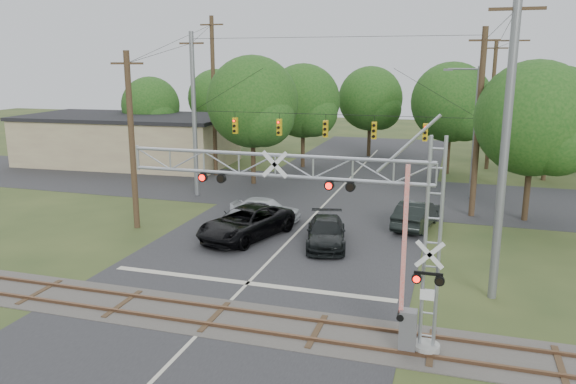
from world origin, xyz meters
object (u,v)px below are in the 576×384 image
(traffic_signal_span, at_px, (340,122))
(commercial_building, at_px, (129,139))
(crossing_gantry, at_px, (333,215))
(streetlight, at_px, (472,126))
(pickup_black, at_px, (246,223))
(car_dark, at_px, (326,232))
(sedan_silver, at_px, (265,209))

(traffic_signal_span, bearing_deg, commercial_building, 155.66)
(crossing_gantry, bearing_deg, traffic_signal_span, 101.29)
(traffic_signal_span, distance_m, streetlight, 9.78)
(streetlight, bearing_deg, crossing_gantry, -101.27)
(pickup_black, bearing_deg, commercial_building, 153.59)
(traffic_signal_span, relative_size, commercial_building, 0.96)
(car_dark, xyz_separation_m, commercial_building, (-23.58, 18.51, 1.58))
(sedan_silver, bearing_deg, traffic_signal_span, -33.03)
(sedan_silver, bearing_deg, streetlight, -47.35)
(crossing_gantry, xyz_separation_m, sedan_silver, (-7.15, 13.49, -3.79))
(crossing_gantry, xyz_separation_m, car_dark, (-2.53, 10.00, -3.81))
(crossing_gantry, distance_m, sedan_silver, 15.73)
(traffic_signal_span, distance_m, pickup_black, 10.22)
(traffic_signal_span, bearing_deg, crossing_gantry, -78.71)
(crossing_gantry, xyz_separation_m, pickup_black, (-7.04, 10.00, -3.67))
(traffic_signal_span, xyz_separation_m, car_dark, (1.14, -8.36, -4.95))
(crossing_gantry, height_order, car_dark, crossing_gantry)
(crossing_gantry, xyz_separation_m, commercial_building, (-26.11, 28.51, -2.23))
(traffic_signal_span, xyz_separation_m, streetlight, (8.34, 5.09, -0.52))
(sedan_silver, relative_size, streetlight, 0.47)
(pickup_black, distance_m, streetlight, 18.34)
(sedan_silver, bearing_deg, car_dark, -124.48)
(traffic_signal_span, height_order, car_dark, traffic_signal_span)
(traffic_signal_span, distance_m, sedan_silver, 7.76)
(traffic_signal_span, bearing_deg, streetlight, 31.39)
(crossing_gantry, distance_m, pickup_black, 12.76)
(car_dark, bearing_deg, traffic_signal_span, 85.18)
(crossing_gantry, distance_m, traffic_signal_span, 18.76)
(traffic_signal_span, distance_m, commercial_building, 24.86)
(car_dark, bearing_deg, crossing_gantry, -88.37)
(streetlight, bearing_deg, commercial_building, 170.65)
(sedan_silver, distance_m, streetlight, 16.07)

